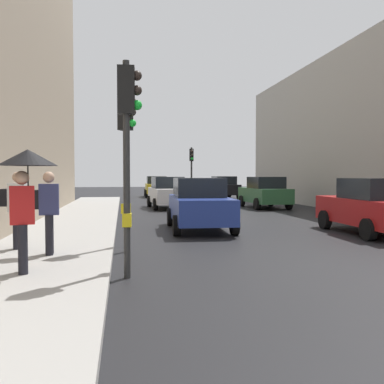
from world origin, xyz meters
name	(u,v)px	position (x,y,z in m)	size (l,w,h in m)	color
sidewalk_kerb	(67,233)	(-7.10, 6.00, 0.08)	(2.94, 40.00, 0.16)	#A8A5A0
traffic_light_near_left	(128,129)	(-5.31, 0.35, 2.67)	(0.44, 0.26, 3.88)	#2D2D2D
traffic_light_near_right	(126,141)	(-5.31, 2.97, 2.67)	(0.45, 0.36, 3.87)	#2D2D2D
traffic_light_far_median	(192,164)	(-0.72, 21.49, 2.60)	(0.25, 0.43, 3.77)	#2D2D2D
car_blue_van	(199,204)	(-2.83, 6.82, 0.88)	(2.15, 4.27, 1.76)	navy
car_green_estate	(265,192)	(2.52, 15.61, 0.88)	(2.10, 4.24, 1.76)	#2D6038
car_white_compact	(168,193)	(-2.89, 16.37, 0.88)	(2.20, 4.29, 1.76)	silver
car_dark_suv	(223,187)	(2.60, 25.91, 0.88)	(2.10, 4.24, 1.76)	black
car_yellow_taxi	(157,187)	(-2.56, 28.77, 0.88)	(2.08, 4.23, 1.76)	yellow
car_red_sedan	(372,206)	(2.34, 4.87, 0.88)	(2.09, 4.24, 1.76)	red
pedestrian_with_umbrella	(26,176)	(-7.05, 0.36, 1.84)	(1.00, 1.00, 2.14)	black
pedestrian_with_grey_backpack	(47,208)	(-7.00, 2.06, 1.16)	(0.62, 0.36, 1.77)	black
pedestrian_with_black_backpack	(16,205)	(-7.82, 2.93, 1.16)	(0.64, 0.40, 1.77)	black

